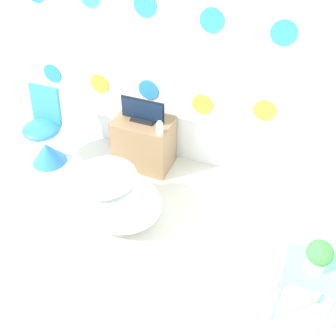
{
  "coord_description": "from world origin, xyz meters",
  "views": [
    {
      "loc": [
        1.37,
        -1.07,
        2.69
      ],
      "look_at": [
        0.58,
        0.95,
        0.77
      ],
      "focal_mm": 42.0,
      "sensor_mm": 36.0,
      "label": 1
    }
  ],
  "objects_px": {
    "potted_plant_left": "(319,255)",
    "tv": "(143,112)",
    "chair": "(45,141)",
    "vase": "(160,128)",
    "bathtub": "(107,197)"
  },
  "relations": [
    {
      "from": "potted_plant_left",
      "to": "tv",
      "type": "bearing_deg",
      "value": 146.87
    },
    {
      "from": "tv",
      "to": "chair",
      "type": "bearing_deg",
      "value": -160.87
    },
    {
      "from": "tv",
      "to": "potted_plant_left",
      "type": "bearing_deg",
      "value": -33.13
    },
    {
      "from": "vase",
      "to": "potted_plant_left",
      "type": "relative_size",
      "value": 0.54
    },
    {
      "from": "bathtub",
      "to": "tv",
      "type": "height_order",
      "value": "tv"
    },
    {
      "from": "chair",
      "to": "bathtub",
      "type": "bearing_deg",
      "value": -26.65
    },
    {
      "from": "chair",
      "to": "potted_plant_left",
      "type": "relative_size",
      "value": 3.28
    },
    {
      "from": "potted_plant_left",
      "to": "bathtub",
      "type": "bearing_deg",
      "value": 170.02
    },
    {
      "from": "bathtub",
      "to": "potted_plant_left",
      "type": "relative_size",
      "value": 3.98
    },
    {
      "from": "bathtub",
      "to": "chair",
      "type": "xyz_separation_m",
      "value": [
        -0.97,
        0.49,
        0.0
      ]
    },
    {
      "from": "chair",
      "to": "tv",
      "type": "bearing_deg",
      "value": 19.13
    },
    {
      "from": "chair",
      "to": "tv",
      "type": "distance_m",
      "value": 1.07
    },
    {
      "from": "chair",
      "to": "vase",
      "type": "bearing_deg",
      "value": 9.21
    },
    {
      "from": "potted_plant_left",
      "to": "chair",
      "type": "bearing_deg",
      "value": 163.58
    },
    {
      "from": "tv",
      "to": "vase",
      "type": "height_order",
      "value": "tv"
    }
  ]
}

